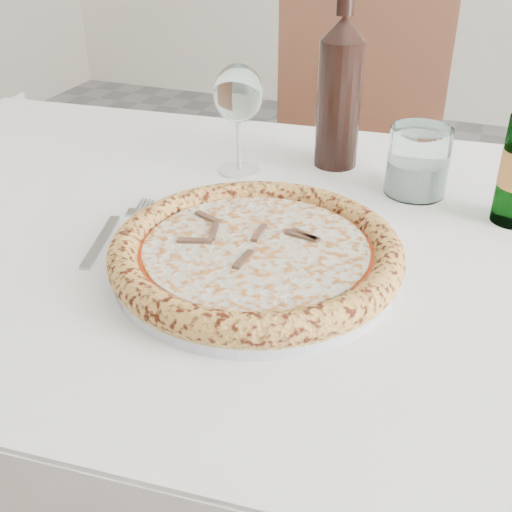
# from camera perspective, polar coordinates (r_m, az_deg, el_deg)

# --- Properties ---
(dining_table) EXTENTS (1.47, 0.94, 0.76)m
(dining_table) POSITION_cam_1_polar(r_m,az_deg,el_deg) (0.87, 2.34, -3.17)
(dining_table) COLOR #562C1C
(dining_table) RESTS_ON floor
(chair_far) EXTENTS (0.53, 0.53, 0.93)m
(chair_far) POSITION_cam_1_polar(r_m,az_deg,el_deg) (1.67, 9.08, 8.48)
(chair_far) COLOR #562C1C
(chair_far) RESTS_ON floor
(plate) EXTENTS (0.33, 0.33, 0.02)m
(plate) POSITION_cam_1_polar(r_m,az_deg,el_deg) (0.74, 0.00, -0.75)
(plate) COLOR silver
(plate) RESTS_ON dining_table
(pizza) EXTENTS (0.34, 0.34, 0.03)m
(pizza) POSITION_cam_1_polar(r_m,az_deg,el_deg) (0.73, -0.00, 0.43)
(pizza) COLOR tan
(pizza) RESTS_ON plate
(fork) EXTENTS (0.05, 0.19, 0.00)m
(fork) POSITION_cam_1_polar(r_m,az_deg,el_deg) (0.85, -12.62, 2.16)
(fork) COLOR #999B9F
(fork) RESTS_ON dining_table
(wine_glass) EXTENTS (0.07, 0.07, 0.17)m
(wine_glass) POSITION_cam_1_polar(r_m,az_deg,el_deg) (0.97, -1.59, 14.00)
(wine_glass) COLOR silver
(wine_glass) RESTS_ON dining_table
(tumbler) EXTENTS (0.09, 0.09, 0.10)m
(tumbler) POSITION_cam_1_polar(r_m,az_deg,el_deg) (0.95, 14.15, 7.80)
(tumbler) COLOR white
(tumbler) RESTS_ON dining_table
(wine_bottle) EXTENTS (0.07, 0.07, 0.27)m
(wine_bottle) POSITION_cam_1_polar(r_m,az_deg,el_deg) (1.00, 7.44, 14.29)
(wine_bottle) COLOR black
(wine_bottle) RESTS_ON dining_table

